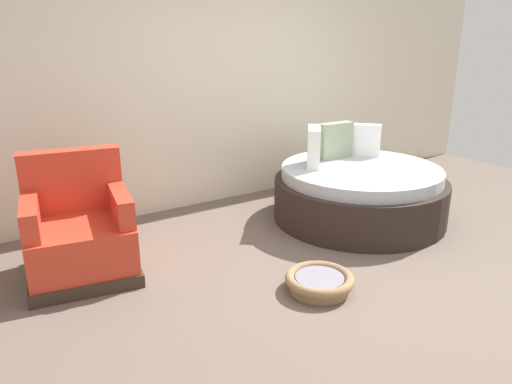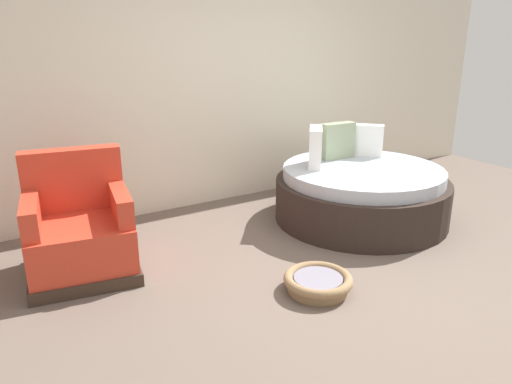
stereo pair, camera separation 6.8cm
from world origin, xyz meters
name	(u,v)px [view 2 (the right image)]	position (x,y,z in m)	size (l,w,h in m)	color
ground_plane	(363,280)	(0.00, 0.00, -0.01)	(8.00, 8.00, 0.02)	#66564C
back_wall	(221,82)	(0.00, 2.30, 1.31)	(8.00, 0.12, 2.61)	silver
round_daybed	(360,193)	(0.86, 0.97, 0.28)	(1.72, 1.72, 0.93)	#2D231E
red_armchair	(80,232)	(-1.80, 1.28, 0.33)	(0.91, 0.91, 0.94)	#38281E
pet_basket	(318,282)	(-0.41, 0.04, 0.07)	(0.51, 0.51, 0.13)	#8E704C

